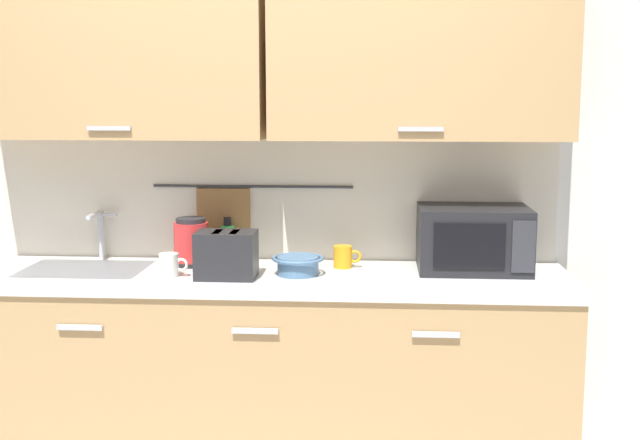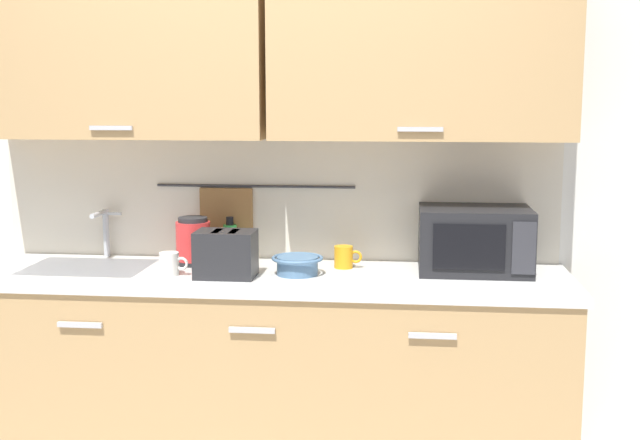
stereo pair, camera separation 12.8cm
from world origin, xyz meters
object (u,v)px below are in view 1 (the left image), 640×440
at_px(electric_kettle, 192,242).
at_px(toaster, 226,254).
at_px(microwave, 473,239).
at_px(mixing_bowl, 298,264).
at_px(dish_soap_bottle, 228,242).
at_px(mug_by_kettle, 343,257).
at_px(mug_near_sink, 170,265).

xyz_separation_m(electric_kettle, toaster, (0.19, -0.23, -0.01)).
relative_size(microwave, electric_kettle, 2.03).
bearing_deg(mixing_bowl, dish_soap_bottle, 141.97).
bearing_deg(toaster, mug_by_kettle, 26.01).
height_order(mug_near_sink, mug_by_kettle, same).
xyz_separation_m(electric_kettle, mug_by_kettle, (0.66, -0.01, -0.05)).
relative_size(dish_soap_bottle, mug_near_sink, 1.63).
bearing_deg(mug_by_kettle, mixing_bowl, -139.85).
distance_m(microwave, toaster, 1.04).
xyz_separation_m(mixing_bowl, toaster, (-0.28, -0.07, 0.05)).
height_order(mug_near_sink, toaster, toaster).
xyz_separation_m(electric_kettle, mug_near_sink, (-0.04, -0.23, -0.05)).
relative_size(mixing_bowl, toaster, 0.84).
xyz_separation_m(microwave, electric_kettle, (-1.21, 0.02, -0.03)).
distance_m(microwave, electric_kettle, 1.21).
height_order(electric_kettle, mug_by_kettle, electric_kettle).
height_order(mixing_bowl, toaster, toaster).
distance_m(electric_kettle, mug_near_sink, 0.24).
distance_m(mug_near_sink, toaster, 0.24).
bearing_deg(toaster, dish_soap_bottle, 99.54).
relative_size(dish_soap_bottle, mug_by_kettle, 1.63).
bearing_deg(dish_soap_bottle, toaster, -80.46).
bearing_deg(mug_near_sink, mixing_bowl, 7.33).
bearing_deg(electric_kettle, mixing_bowl, -18.64).
height_order(electric_kettle, mixing_bowl, electric_kettle).
bearing_deg(mug_near_sink, dish_soap_bottle, 61.79).
relative_size(dish_soap_bottle, mixing_bowl, 0.92).
xyz_separation_m(electric_kettle, mixing_bowl, (0.48, -0.16, -0.06)).
bearing_deg(microwave, mixing_bowl, -169.03).
relative_size(microwave, toaster, 1.80).
xyz_separation_m(microwave, toaster, (-1.01, -0.22, -0.04)).
xyz_separation_m(mug_near_sink, toaster, (0.24, -0.01, 0.05)).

